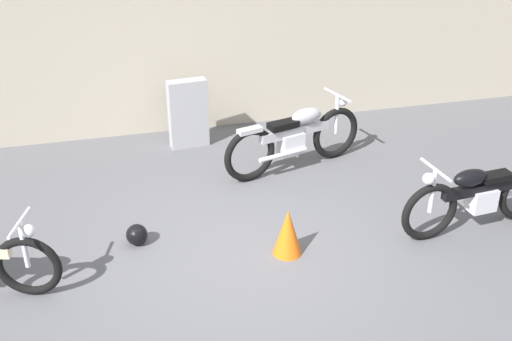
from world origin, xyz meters
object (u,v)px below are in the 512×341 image
(traffic_cone, at_px, (288,232))
(motorcycle_black, at_px, (478,196))
(helmet, at_px, (137,235))
(motorcycle_silver, at_px, (296,138))
(stone_marker, at_px, (188,114))

(traffic_cone, bearing_deg, motorcycle_black, -1.56)
(helmet, distance_m, traffic_cone, 1.70)
(helmet, xyz_separation_m, traffic_cone, (1.59, -0.59, 0.15))
(helmet, bearing_deg, motorcycle_silver, 30.37)
(stone_marker, xyz_separation_m, motorcycle_silver, (1.30, -1.09, -0.05))
(traffic_cone, relative_size, motorcycle_silver, 0.26)
(stone_marker, height_order, traffic_cone, stone_marker)
(motorcycle_black, relative_size, motorcycle_silver, 0.96)
(motorcycle_black, bearing_deg, traffic_cone, -6.78)
(stone_marker, bearing_deg, traffic_cone, -78.64)
(motorcycle_black, bearing_deg, motorcycle_silver, -57.12)
(motorcycle_black, bearing_deg, stone_marker, -52.34)
(traffic_cone, bearing_deg, helmet, 159.57)
(helmet, height_order, motorcycle_black, motorcycle_black)
(stone_marker, relative_size, motorcycle_silver, 0.49)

